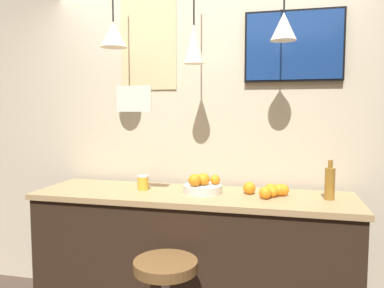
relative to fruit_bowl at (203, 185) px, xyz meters
The scene contains 12 objects.
back_wall 0.58m from the fruit_bowl, 100.13° to the left, with size 8.00×0.06×2.90m.
service_counter 0.55m from the fruit_bowl, 159.55° to the right, with size 2.25×0.62×0.98m.
fruit_bowl is the anchor object (origin of this frame).
orange_pile 0.47m from the fruit_bowl, ahead, with size 0.31×0.21×0.09m.
juice_bottle 0.85m from the fruit_bowl, ahead, with size 0.07×0.07×0.26m.
spread_jar 0.45m from the fruit_bowl, behind, with size 0.08×0.08×0.11m.
pendant_lamp_left 1.28m from the fruit_bowl, behind, with size 0.20×0.20×0.77m.
pendant_lamp_middle 1.00m from the fruit_bowl, 157.12° to the left, with size 0.15×0.15×0.91m.
pendant_lamp_right 1.21m from the fruit_bowl, ahead, with size 0.17×0.17×0.78m.
mounted_tv 1.22m from the fruit_bowl, 29.22° to the left, with size 0.71×0.04×0.52m.
hanging_menu_board 0.78m from the fruit_bowl, 147.69° to the right, with size 0.24×0.01×0.17m.
wall_poster 1.25m from the fruit_bowl, 145.70° to the left, with size 0.47×0.01×0.75m.
Camera 1 is at (0.61, -1.81, 1.56)m, focal length 35.00 mm.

